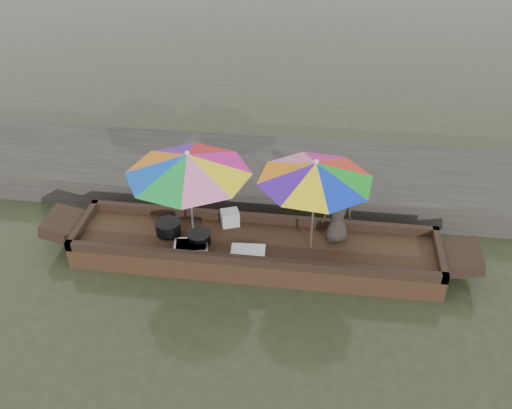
# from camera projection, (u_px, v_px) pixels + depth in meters

# --- Properties ---
(water) EXTENTS (80.00, 80.00, 0.00)m
(water) POSITION_uv_depth(u_px,v_px,m) (255.00, 260.00, 9.09)
(water) COLOR #29321E
(water) RESTS_ON ground
(dock) EXTENTS (22.00, 2.20, 0.50)m
(dock) POSITION_uv_depth(u_px,v_px,m) (271.00, 175.00, 10.75)
(dock) COLOR #2D2B26
(dock) RESTS_ON ground
(boat_hull) EXTENTS (5.70, 1.20, 0.35)m
(boat_hull) POSITION_uv_depth(u_px,v_px,m) (255.00, 251.00, 8.99)
(boat_hull) COLOR black
(boat_hull) RESTS_ON water
(cooking_pot) EXTENTS (0.40, 0.40, 0.21)m
(cooking_pot) POSITION_uv_depth(u_px,v_px,m) (168.00, 228.00, 9.04)
(cooking_pot) COLOR black
(cooking_pot) RESTS_ON boat_hull
(tray_crayfish) EXTENTS (0.58, 0.45, 0.09)m
(tray_crayfish) POSITION_uv_depth(u_px,v_px,m) (191.00, 247.00, 8.74)
(tray_crayfish) COLOR silver
(tray_crayfish) RESTS_ON boat_hull
(tray_scallop) EXTENTS (0.54, 0.39, 0.06)m
(tray_scallop) POSITION_uv_depth(u_px,v_px,m) (248.00, 252.00, 8.64)
(tray_scallop) COLOR silver
(tray_scallop) RESTS_ON boat_hull
(charcoal_grill) EXTENTS (0.36, 0.36, 0.17)m
(charcoal_grill) POSITION_uv_depth(u_px,v_px,m) (199.00, 238.00, 8.85)
(charcoal_grill) COLOR black
(charcoal_grill) RESTS_ON boat_hull
(supply_bag) EXTENTS (0.34, 0.31, 0.26)m
(supply_bag) POSITION_uv_depth(u_px,v_px,m) (230.00, 218.00, 9.22)
(supply_bag) COLOR silver
(supply_bag) RESTS_ON boat_hull
(vendor) EXTENTS (0.54, 0.43, 0.97)m
(vendor) POSITION_uv_depth(u_px,v_px,m) (338.00, 214.00, 8.69)
(vendor) COLOR #2E2823
(vendor) RESTS_ON boat_hull
(umbrella_bow) EXTENTS (2.10, 2.10, 1.55)m
(umbrella_bow) POSITION_uv_depth(u_px,v_px,m) (190.00, 196.00, 8.57)
(umbrella_bow) COLOR #E51491
(umbrella_bow) RESTS_ON boat_hull
(umbrella_stern) EXTENTS (2.08, 2.08, 1.55)m
(umbrella_stern) POSITION_uv_depth(u_px,v_px,m) (313.00, 206.00, 8.36)
(umbrella_stern) COLOR red
(umbrella_stern) RESTS_ON boat_hull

